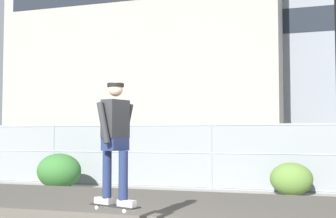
{
  "coord_description": "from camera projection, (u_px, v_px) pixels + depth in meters",
  "views": [
    {
      "loc": [
        2.7,
        -5.58,
        1.54
      ],
      "look_at": [
        0.12,
        2.56,
        2.03
      ],
      "focal_mm": 48.22,
      "sensor_mm": 36.0,
      "label": 1
    }
  ],
  "objects": [
    {
      "name": "gravel_berm",
      "position": [
        173.0,
        206.0,
        9.13
      ],
      "size": [
        16.15,
        3.44,
        0.19
      ],
      "primitive_type": "cube",
      "color": "#4C473F",
      "rests_on": "ground_plane"
    },
    {
      "name": "skateboard",
      "position": [
        115.0,
        206.0,
        6.35
      ],
      "size": [
        0.82,
        0.44,
        0.07
      ],
      "color": "black"
    },
    {
      "name": "skater",
      "position": [
        115.0,
        135.0,
        6.41
      ],
      "size": [
        0.72,
        0.62,
        1.75
      ],
      "color": "#B2ADA8",
      "rests_on": "skateboard"
    },
    {
      "name": "chain_fence",
      "position": [
        211.0,
        156.0,
        12.76
      ],
      "size": [
        20.48,
        0.06,
        1.85
      ],
      "color": "gray",
      "rests_on": "ground_plane"
    },
    {
      "name": "parked_car_near",
      "position": [
        110.0,
        154.0,
        16.74
      ],
      "size": [
        4.5,
        2.16,
        1.66
      ],
      "color": "black",
      "rests_on": "ground_plane"
    },
    {
      "name": "parked_car_mid",
      "position": [
        306.0,
        157.0,
        14.39
      ],
      "size": [
        4.48,
        2.1,
        1.66
      ],
      "color": "#B7BABF",
      "rests_on": "ground_plane"
    },
    {
      "name": "library_building",
      "position": [
        152.0,
        34.0,
        49.23
      ],
      "size": [
        27.83,
        13.64,
        25.05
      ],
      "color": "gray",
      "rests_on": "ground_plane"
    },
    {
      "name": "shrub_left",
      "position": [
        59.0,
        171.0,
        12.86
      ],
      "size": [
        1.3,
        1.06,
        1.01
      ],
      "color": "#336B2D",
      "rests_on": "ground_plane"
    },
    {
      "name": "shrub_center",
      "position": [
        291.0,
        179.0,
        11.48
      ],
      "size": [
        1.07,
        0.88,
        0.83
      ],
      "color": "#567A33",
      "rests_on": "ground_plane"
    }
  ]
}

